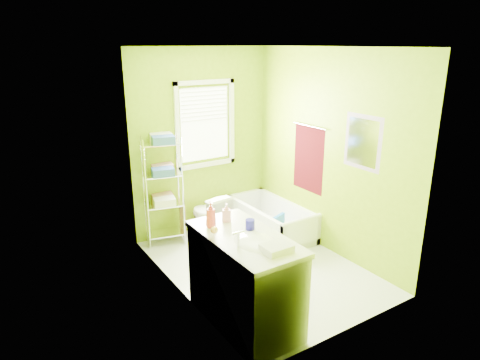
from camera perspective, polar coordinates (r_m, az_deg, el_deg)
ground at (r=5.40m, az=2.62°, el=-11.46°), size 2.90×2.90×0.00m
room_envelope at (r=4.83m, az=2.87°, el=4.75°), size 2.14×2.94×2.62m
window at (r=6.04m, az=-4.67°, el=8.00°), size 0.92×0.05×1.22m
door at (r=3.69m, az=-1.45°, el=-8.57°), size 0.09×0.80×2.00m
right_wall_decor at (r=5.52m, az=11.75°, el=3.64°), size 0.04×1.48×1.17m
bathtub at (r=6.23m, az=4.30°, el=-5.81°), size 0.66×1.40×0.45m
toilet at (r=6.02m, az=-4.14°, el=-4.74°), size 0.43×0.69×0.67m
vanity at (r=4.21m, az=0.66°, el=-12.85°), size 0.63×1.24×1.19m
wire_shelf_unit at (r=5.76m, az=-10.11°, el=0.19°), size 0.56×0.46×1.51m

